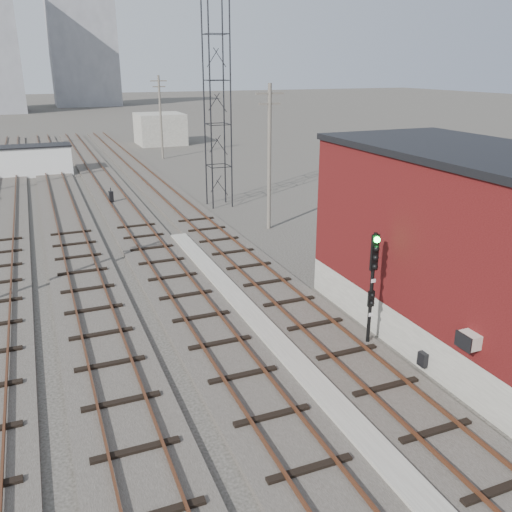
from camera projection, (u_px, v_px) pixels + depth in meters
ground at (102, 160)px, 60.72m from camera, size 320.00×320.00×0.00m
track_right at (168, 196)px, 43.25m from camera, size 3.20×90.00×0.39m
track_mid_right at (117, 201)px, 41.82m from camera, size 3.20×90.00×0.39m
track_mid_left at (63, 205)px, 40.39m from camera, size 3.20×90.00×0.39m
track_left at (4, 211)px, 38.96m from camera, size 3.20×90.00×0.39m
platform_curb at (271, 338)px, 20.71m from camera, size 0.90×28.00×0.26m
brick_building at (464, 245)px, 20.30m from camera, size 6.54×12.20×7.22m
lattice_tower at (217, 102)px, 38.37m from camera, size 1.60×1.60×15.00m
utility_pole_right_a at (269, 154)px, 33.52m from camera, size 1.80×0.24×9.00m
utility_pole_right_b at (161, 115)px, 59.70m from camera, size 1.80×0.24×9.00m
apartment_right at (83, 53)px, 137.80m from camera, size 16.00×12.00×26.00m
shed_right at (160, 129)px, 72.00m from camera, size 6.00×6.00×4.00m
signal_mast at (373, 280)px, 19.48m from camera, size 0.40×0.42×4.46m
switch_stand at (111, 197)px, 40.91m from camera, size 0.34×0.34×1.22m
site_trailer at (35, 160)px, 51.66m from camera, size 6.79×3.00×2.85m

